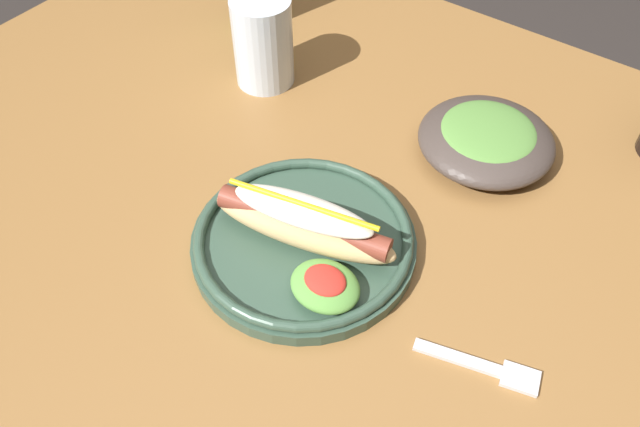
% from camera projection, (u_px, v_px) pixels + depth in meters
% --- Properties ---
extents(dining_table, '(1.35, 0.95, 0.74)m').
position_uv_depth(dining_table, '(358.00, 274.00, 0.80)').
color(dining_table, olive).
rests_on(dining_table, ground_plane).
extents(hot_dog_plate, '(0.24, 0.24, 0.08)m').
position_uv_depth(hot_dog_plate, '(305.00, 238.00, 0.69)').
color(hot_dog_plate, '#334C3D').
rests_on(hot_dog_plate, dining_table).
extents(fork, '(0.12, 0.05, 0.00)m').
position_uv_depth(fork, '(487.00, 368.00, 0.61)').
color(fork, silver).
rests_on(fork, dining_table).
extents(water_cup, '(0.08, 0.08, 0.12)m').
position_uv_depth(water_cup, '(263.00, 42.00, 0.86)').
color(water_cup, silver).
rests_on(water_cup, dining_table).
extents(side_bowl, '(0.17, 0.17, 0.05)m').
position_uv_depth(side_bowl, '(487.00, 139.00, 0.79)').
color(side_bowl, '#423833').
rests_on(side_bowl, dining_table).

